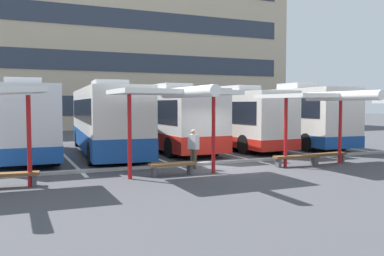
{
  "coord_description": "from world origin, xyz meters",
  "views": [
    {
      "loc": [
        -8.14,
        -14.85,
        2.59
      ],
      "look_at": [
        -0.42,
        2.88,
        1.45
      ],
      "focal_mm": 38.72,
      "sensor_mm": 36.0,
      "label": 1
    }
  ],
  "objects_px": {
    "coach_bus_1": "(106,121)",
    "waiting_passenger_0": "(193,146)",
    "coach_bus_2": "(163,119)",
    "bench_3": "(296,158)",
    "bench_1": "(11,176)",
    "bench_2": "(172,166)",
    "waiting_shelter_1": "(176,94)",
    "waiting_shelter_2": "(319,97)",
    "coach_bus_0": "(22,121)",
    "bench_4": "(328,156)",
    "coach_bus_4": "(284,116)",
    "coach_bus_3": "(228,119)"
  },
  "relations": [
    {
      "from": "coach_bus_1",
      "to": "waiting_passenger_0",
      "type": "distance_m",
      "value": 6.82
    },
    {
      "from": "coach_bus_2",
      "to": "bench_3",
      "type": "xyz_separation_m",
      "value": [
        2.7,
        -8.81,
        -1.35
      ]
    },
    {
      "from": "bench_1",
      "to": "bench_2",
      "type": "height_order",
      "value": "same"
    },
    {
      "from": "waiting_shelter_1",
      "to": "bench_3",
      "type": "bearing_deg",
      "value": 3.42
    },
    {
      "from": "coach_bus_2",
      "to": "waiting_shelter_1",
      "type": "xyz_separation_m",
      "value": [
        -2.75,
        -9.13,
        1.22
      ]
    },
    {
      "from": "coach_bus_2",
      "to": "waiting_shelter_2",
      "type": "xyz_separation_m",
      "value": [
        3.6,
        -9.07,
        1.15
      ]
    },
    {
      "from": "waiting_passenger_0",
      "to": "coach_bus_1",
      "type": "bearing_deg",
      "value": 108.5
    },
    {
      "from": "bench_3",
      "to": "waiting_passenger_0",
      "type": "xyz_separation_m",
      "value": [
        -4.11,
        1.21,
        0.55
      ]
    },
    {
      "from": "bench_1",
      "to": "waiting_shelter_2",
      "type": "height_order",
      "value": "waiting_shelter_2"
    },
    {
      "from": "coach_bus_0",
      "to": "bench_4",
      "type": "height_order",
      "value": "coach_bus_0"
    },
    {
      "from": "coach_bus_4",
      "to": "bench_4",
      "type": "xyz_separation_m",
      "value": [
        -3.38,
        -7.87,
        -1.46
      ]
    },
    {
      "from": "coach_bus_0",
      "to": "bench_1",
      "type": "xyz_separation_m",
      "value": [
        -0.53,
        -7.94,
        -1.42
      ]
    },
    {
      "from": "bench_1",
      "to": "waiting_shelter_2",
      "type": "xyz_separation_m",
      "value": [
        11.7,
        -0.32,
        2.51
      ]
    },
    {
      "from": "waiting_shelter_1",
      "to": "bench_2",
      "type": "bearing_deg",
      "value": 90.0
    },
    {
      "from": "coach_bus_1",
      "to": "coach_bus_4",
      "type": "relative_size",
      "value": 1.02
    },
    {
      "from": "bench_1",
      "to": "coach_bus_4",
      "type": "bearing_deg",
      "value": 26.5
    },
    {
      "from": "coach_bus_1",
      "to": "waiting_passenger_0",
      "type": "xyz_separation_m",
      "value": [
        2.15,
        -6.42,
        -0.81
      ]
    },
    {
      "from": "coach_bus_4",
      "to": "bench_3",
      "type": "xyz_separation_m",
      "value": [
        -5.18,
        -8.03,
        -1.46
      ]
    },
    {
      "from": "coach_bus_2",
      "to": "coach_bus_3",
      "type": "distance_m",
      "value": 3.89
    },
    {
      "from": "coach_bus_3",
      "to": "bench_1",
      "type": "distance_m",
      "value": 14.39
    },
    {
      "from": "waiting_shelter_2",
      "to": "bench_2",
      "type": "bearing_deg",
      "value": 177.0
    },
    {
      "from": "coach_bus_2",
      "to": "waiting_passenger_0",
      "type": "xyz_separation_m",
      "value": [
        -1.41,
        -7.6,
        -0.8
      ]
    },
    {
      "from": "bench_1",
      "to": "bench_4",
      "type": "height_order",
      "value": "same"
    },
    {
      "from": "bench_2",
      "to": "coach_bus_2",
      "type": "bearing_deg",
      "value": 72.51
    },
    {
      "from": "coach_bus_0",
      "to": "bench_3",
      "type": "relative_size",
      "value": 5.29
    },
    {
      "from": "coach_bus_1",
      "to": "waiting_shelter_1",
      "type": "distance_m",
      "value": 8.08
    },
    {
      "from": "coach_bus_1",
      "to": "bench_1",
      "type": "bearing_deg",
      "value": -121.02
    },
    {
      "from": "coach_bus_1",
      "to": "coach_bus_3",
      "type": "bearing_deg",
      "value": 2.99
    },
    {
      "from": "bench_2",
      "to": "bench_4",
      "type": "bearing_deg",
      "value": 0.65
    },
    {
      "from": "waiting_shelter_2",
      "to": "waiting_passenger_0",
      "type": "relative_size",
      "value": 3.27
    },
    {
      "from": "bench_1",
      "to": "bench_2",
      "type": "distance_m",
      "value": 5.35
    },
    {
      "from": "bench_2",
      "to": "bench_4",
      "type": "distance_m",
      "value": 7.25
    },
    {
      "from": "waiting_shelter_2",
      "to": "bench_4",
      "type": "relative_size",
      "value": 2.73
    },
    {
      "from": "coach_bus_1",
      "to": "coach_bus_0",
      "type": "bearing_deg",
      "value": 174.64
    },
    {
      "from": "coach_bus_0",
      "to": "bench_1",
      "type": "distance_m",
      "value": 8.09
    },
    {
      "from": "coach_bus_3",
      "to": "waiting_shelter_1",
      "type": "height_order",
      "value": "coach_bus_3"
    },
    {
      "from": "bench_1",
      "to": "waiting_passenger_0",
      "type": "bearing_deg",
      "value": 9.72
    },
    {
      "from": "coach_bus_3",
      "to": "waiting_passenger_0",
      "type": "xyz_separation_m",
      "value": [
        -5.22,
        -6.8,
        -0.81
      ]
    },
    {
      "from": "coach_bus_3",
      "to": "waiting_shelter_1",
      "type": "bearing_deg",
      "value": -128.23
    },
    {
      "from": "coach_bus_3",
      "to": "bench_1",
      "type": "bearing_deg",
      "value": -146.3
    },
    {
      "from": "coach_bus_0",
      "to": "coach_bus_4",
      "type": "distance_m",
      "value": 15.45
    },
    {
      "from": "coach_bus_1",
      "to": "bench_3",
      "type": "bearing_deg",
      "value": -50.64
    },
    {
      "from": "bench_4",
      "to": "coach_bus_0",
      "type": "bearing_deg",
      "value": 146.96
    },
    {
      "from": "bench_3",
      "to": "bench_4",
      "type": "relative_size",
      "value": 1.06
    },
    {
      "from": "coach_bus_2",
      "to": "bench_2",
      "type": "bearing_deg",
      "value": -107.49
    },
    {
      "from": "coach_bus_0",
      "to": "waiting_shelter_2",
      "type": "xyz_separation_m",
      "value": [
        11.17,
        -8.27,
        1.09
      ]
    },
    {
      "from": "waiting_shelter_2",
      "to": "waiting_passenger_0",
      "type": "xyz_separation_m",
      "value": [
        -5.01,
        1.47,
        -1.95
      ]
    },
    {
      "from": "coach_bus_0",
      "to": "coach_bus_3",
      "type": "relative_size",
      "value": 1.01
    },
    {
      "from": "coach_bus_4",
      "to": "coach_bus_0",
      "type": "bearing_deg",
      "value": -179.91
    },
    {
      "from": "coach_bus_0",
      "to": "waiting_passenger_0",
      "type": "xyz_separation_m",
      "value": [
        6.16,
        -6.79,
        -0.86
      ]
    }
  ]
}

